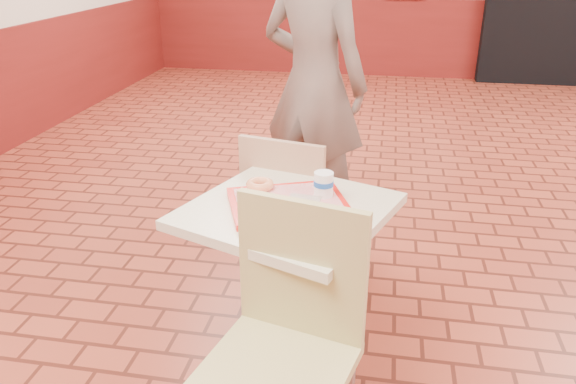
% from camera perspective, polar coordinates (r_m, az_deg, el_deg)
% --- Properties ---
extents(wainscot_band, '(8.00, 10.00, 1.00)m').
position_cam_1_polar(wainscot_band, '(3.12, 23.02, -0.01)').
color(wainscot_band, maroon).
rests_on(wainscot_band, ground).
extents(main_table, '(0.70, 0.70, 0.74)m').
position_cam_1_polar(main_table, '(2.27, 0.00, -7.01)').
color(main_table, beige).
rests_on(main_table, ground).
extents(chair_main_front, '(0.53, 0.53, 0.95)m').
position_cam_1_polar(chair_main_front, '(1.84, -0.15, -14.30)').
color(chair_main_front, tan).
rests_on(chair_main_front, ground).
extents(chair_main_back, '(0.49, 0.49, 0.88)m').
position_cam_1_polar(chair_main_back, '(2.69, 0.27, -1.94)').
color(chair_main_back, tan).
rests_on(chair_main_back, ground).
extents(customer, '(0.78, 0.65, 1.83)m').
position_cam_1_polar(customer, '(3.33, 2.63, 10.89)').
color(customer, '#6F5F56').
rests_on(customer, ground).
extents(serving_tray, '(0.44, 0.34, 0.03)m').
position_cam_1_polar(serving_tray, '(2.15, 0.00, -1.14)').
color(serving_tray, red).
rests_on(serving_tray, main_table).
extents(ring_donut, '(0.13, 0.13, 0.04)m').
position_cam_1_polar(ring_donut, '(2.23, -2.88, 0.76)').
color(ring_donut, '#F38E58').
rests_on(ring_donut, serving_tray).
extents(long_john_donut, '(0.14, 0.08, 0.04)m').
position_cam_1_polar(long_john_donut, '(2.07, 1.64, -1.09)').
color(long_john_donut, gold).
rests_on(long_john_donut, serving_tray).
extents(paper_cup, '(0.08, 0.08, 0.10)m').
position_cam_1_polar(paper_cup, '(2.16, 3.64, 0.83)').
color(paper_cup, white).
rests_on(paper_cup, serving_tray).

